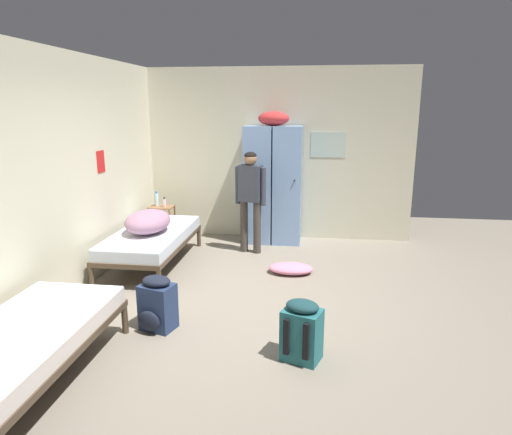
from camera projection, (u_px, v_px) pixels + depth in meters
ground_plane at (253, 308)px, 4.91m from camera, size 9.01×9.01×0.00m
room_backdrop at (175, 166)px, 5.93m from camera, size 4.36×5.69×2.75m
locker_bank at (273, 182)px, 7.12m from camera, size 0.90×0.55×2.07m
shelf_unit at (162, 220)px, 7.30m from camera, size 0.38×0.30×0.57m
bed_left_front at (21, 342)px, 3.45m from camera, size 0.90×1.90×0.49m
bed_left_rear at (152, 238)px, 6.16m from camera, size 0.90×1.90×0.49m
bedding_heap at (148, 221)px, 6.02m from camera, size 0.58×0.79×0.30m
person_traveler at (250, 193)px, 6.58m from camera, size 0.47×0.26×1.51m
water_bottle at (157, 199)px, 7.25m from camera, size 0.06×0.06×0.24m
lotion_bottle at (164, 203)px, 7.19m from camera, size 0.05×0.05×0.16m
backpack_teal at (302, 331)px, 3.87m from camera, size 0.38×0.40×0.55m
backpack_navy at (157, 304)px, 4.39m from camera, size 0.37×0.39×0.55m
clothes_pile_pink at (291, 268)px, 5.91m from camera, size 0.59×0.36×0.13m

